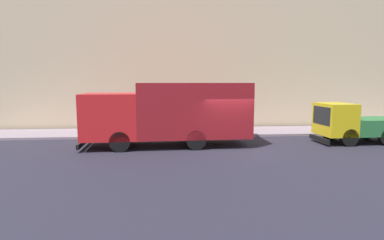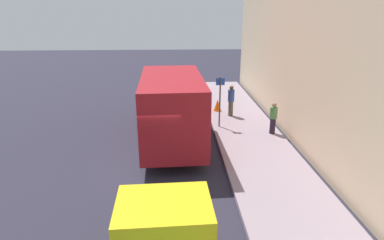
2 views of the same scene
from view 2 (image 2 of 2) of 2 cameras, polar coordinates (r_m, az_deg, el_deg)
ground at (r=13.14m, az=-7.50°, el=-8.06°), size 80.00×80.00×0.00m
sidewalk at (r=13.53m, az=12.67°, el=-7.20°), size 3.30×30.00×0.15m
building_facade at (r=13.04m, az=23.50°, el=11.75°), size 0.50×30.00×9.28m
large_utility_truck at (r=15.19m, az=-3.70°, el=3.08°), size 2.92×8.64×3.27m
pedestrian_walking at (r=18.39m, az=6.97°, el=3.58°), size 0.51×0.51×1.78m
pedestrian_standing at (r=16.11m, az=14.28°, el=0.46°), size 0.47×0.47×1.58m
traffic_cone_orange at (r=19.44m, az=4.57°, el=2.66°), size 0.48×0.48×0.69m
street_sign_post at (r=16.42m, az=5.00°, el=3.97°), size 0.44×0.08×2.64m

